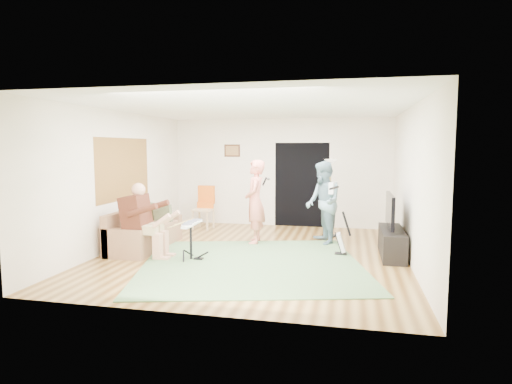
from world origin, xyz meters
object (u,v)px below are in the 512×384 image
dining_chair (204,214)px  sofa (142,235)px  torchiere_lamp (330,184)px  tv_cabinet (392,243)px  singer (255,202)px  guitarist (323,203)px  television (390,210)px  guitar_spare (342,242)px  drum_kit (191,243)px

dining_chair → sofa: bearing=-98.9°
torchiere_lamp → tv_cabinet: bearing=-51.8°
singer → tv_cabinet: (2.68, -0.52, -0.62)m
guitarist → dining_chair: (-2.94, 0.99, -0.48)m
singer → guitarist: bearing=93.0°
guitarist → television: 1.48m
sofa → guitar_spare: bearing=4.2°
tv_cabinet → television: television is taller
sofa → drum_kit: (1.28, -0.65, 0.05)m
drum_kit → tv_cabinet: size_ratio=0.50×
sofa → torchiere_lamp: size_ratio=1.10×
torchiere_lamp → tv_cabinet: size_ratio=1.23×
sofa → guitarist: guitarist is taller
drum_kit → guitarist: guitarist is taller
drum_kit → guitar_spare: (2.60, 0.93, -0.07)m
guitarist → guitar_spare: 1.15m
torchiere_lamp → tv_cabinet: 2.16m
singer → torchiere_lamp: (1.48, 1.01, 0.32)m
torchiere_lamp → tv_cabinet: (1.20, -1.53, -0.93)m
drum_kit → tv_cabinet: (3.50, 1.02, -0.05)m
guitarist → torchiere_lamp: torchiere_lamp is taller
torchiere_lamp → dining_chair: torchiere_lamp is taller
sofa → television: television is taller
drum_kit → singer: 1.84m
guitarist → television: guitarist is taller
singer → tv_cabinet: 2.80m
sofa → singer: bearing=23.0°
sofa → tv_cabinet: (4.78, 0.37, -0.01)m
torchiere_lamp → television: 1.95m
singer → television: size_ratio=1.48×
guitar_spare → torchiere_lamp: torchiere_lamp is taller
torchiere_lamp → dining_chair: size_ratio=1.65×
singer → television: singer is taller
torchiere_lamp → dining_chair: (-3.04, 0.26, -0.81)m
drum_kit → singer: bearing=62.0°
guitarist → torchiere_lamp: (0.10, 0.74, 0.33)m
guitar_spare → television: (0.85, 0.09, 0.62)m
television → drum_kit: bearing=-163.5°
television → sofa: bearing=-175.5°
drum_kit → torchiere_lamp: size_ratio=0.40×
dining_chair → guitar_spare: bearing=-24.2°
singer → guitar_spare: bearing=62.8°
drum_kit → torchiere_lamp: torchiere_lamp is taller
dining_chair → television: (4.20, -1.79, 0.48)m
drum_kit → singer: size_ratio=0.40×
television → dining_chair: bearing=156.9°
sofa → dining_chair: (0.54, 2.16, 0.12)m
sofa → dining_chair: bearing=76.0°
guitar_spare → torchiere_lamp: (-0.30, 1.62, 0.95)m
sofa → drum_kit: bearing=-26.8°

